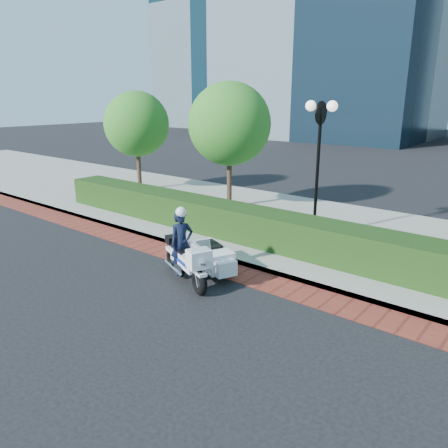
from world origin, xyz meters
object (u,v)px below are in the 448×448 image
Objects in this scene: tree_b at (230,124)px; tree_a at (137,124)px; police_motorcycle at (196,254)px; lamppost at (319,148)px.

tree_a is at bearing 180.00° from tree_b.
lamppost is at bearing 102.33° from police_motorcycle.
lamppost is 0.86× the size of tree_b.
lamppost is 5.22m from police_motorcycle.
tree_b is 7.44m from police_motorcycle.
tree_b is 2.20× the size of police_motorcycle.
tree_a is 5.50m from tree_b.
police_motorcycle is at bearing -32.92° from tree_a.
tree_a is 2.06× the size of police_motorcycle.
lamppost is 0.92× the size of tree_a.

